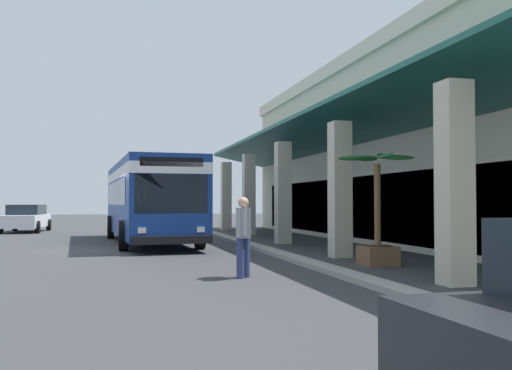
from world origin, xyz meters
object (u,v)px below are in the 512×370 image
(parked_sedan_white, at_px, (26,218))
(potted_palm, at_px, (378,233))
(transit_bus, at_px, (149,196))
(pedestrian, at_px, (243,232))

(parked_sedan_white, height_order, potted_palm, potted_palm)
(transit_bus, distance_m, potted_palm, 11.06)
(parked_sedan_white, bearing_deg, transit_bus, 30.97)
(parked_sedan_white, distance_m, pedestrian, 22.28)
(potted_palm, bearing_deg, pedestrian, -68.89)
(transit_bus, bearing_deg, pedestrian, 6.55)
(pedestrian, distance_m, potted_palm, 4.09)
(pedestrian, xyz_separation_m, potted_palm, (-1.47, 3.81, -0.15))
(transit_bus, height_order, potted_palm, transit_bus)
(parked_sedan_white, relative_size, potted_palm, 1.57)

